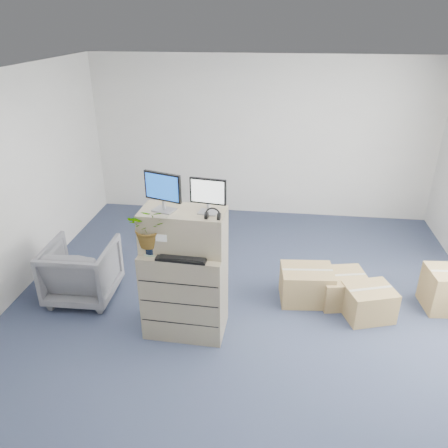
{
  "coord_description": "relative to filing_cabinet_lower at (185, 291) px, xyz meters",
  "views": [
    {
      "loc": [
        0.3,
        -4.06,
        3.36
      ],
      "look_at": [
        -0.27,
        0.4,
        1.2
      ],
      "focal_mm": 35.0,
      "sensor_mm": 36.0,
      "label": 1
    }
  ],
  "objects": [
    {
      "name": "phone_dock",
      "position": [
        -0.03,
        0.06,
        0.58
      ],
      "size": [
        0.07,
        0.06,
        0.15
      ],
      "rotation": [
        0.0,
        0.0,
        -0.04
      ],
      "color": "silver",
      "rests_on": "filing_cabinet_lower"
    },
    {
      "name": "ground",
      "position": [
        0.66,
        0.02,
        -0.53
      ],
      "size": [
        7.0,
        7.0,
        0.0
      ],
      "primitive_type": "plane",
      "color": "#29314B",
      "rests_on": "ground"
    },
    {
      "name": "wall_back",
      "position": [
        0.66,
        3.53,
        0.87
      ],
      "size": [
        6.0,
        0.02,
        2.8
      ],
      "primitive_type": "cube",
      "color": "silver",
      "rests_on": "ground"
    },
    {
      "name": "office_chair",
      "position": [
        -1.46,
        0.48,
        -0.1
      ],
      "size": [
        0.85,
        0.8,
        0.85
      ],
      "primitive_type": "imported",
      "rotation": [
        0.0,
        0.0,
        3.17
      ],
      "color": "slate",
      "rests_on": "ground"
    },
    {
      "name": "monitor_left",
      "position": [
        -0.19,
        0.02,
        1.21
      ],
      "size": [
        0.41,
        0.22,
        0.42
      ],
      "rotation": [
        0.0,
        0.0,
        -0.32
      ],
      "color": "#99999E",
      "rests_on": "filing_cabinet_upper"
    },
    {
      "name": "filing_cabinet_lower",
      "position": [
        0.0,
        0.0,
        0.0
      ],
      "size": [
        0.92,
        0.59,
        1.05
      ],
      "primitive_type": "cube",
      "rotation": [
        0.0,
        0.0,
        -0.04
      ],
      "color": "tan",
      "rests_on": "ground"
    },
    {
      "name": "mouse",
      "position": [
        0.36,
        -0.13,
        0.54
      ],
      "size": [
        0.11,
        0.08,
        0.03
      ],
      "primitive_type": "ellipsoid",
      "rotation": [
        0.0,
        0.0,
        -0.17
      ],
      "color": "silver",
      "rests_on": "filing_cabinet_lower"
    },
    {
      "name": "headphones",
      "position": [
        0.34,
        -0.1,
        1.02
      ],
      "size": [
        0.16,
        0.02,
        0.16
      ],
      "primitive_type": "torus",
      "rotation": [
        1.57,
        0.0,
        -0.04
      ],
      "color": "black",
      "rests_on": "filing_cabinet_upper"
    },
    {
      "name": "tissue_box",
      "position": [
        0.3,
        0.09,
        0.63
      ],
      "size": [
        0.24,
        0.13,
        0.09
      ],
      "primitive_type": "cube",
      "rotation": [
        0.0,
        0.0,
        0.06
      ],
      "color": "#45A6EB",
      "rests_on": "external_drive"
    },
    {
      "name": "filing_cabinet_upper",
      "position": [
        0.0,
        0.05,
        0.75
      ],
      "size": [
        0.92,
        0.49,
        0.45
      ],
      "primitive_type": "cube",
      "rotation": [
        0.0,
        0.0,
        -0.04
      ],
      "color": "tan",
      "rests_on": "filing_cabinet_lower"
    },
    {
      "name": "keyboard",
      "position": [
        0.03,
        -0.17,
        0.54
      ],
      "size": [
        0.54,
        0.25,
        0.03
      ],
      "primitive_type": "cube",
      "rotation": [
        0.0,
        0.0,
        -0.05
      ],
      "color": "black",
      "rests_on": "filing_cabinet_lower"
    },
    {
      "name": "water_bottle",
      "position": [
        0.09,
        0.08,
        0.67
      ],
      "size": [
        0.08,
        0.08,
        0.29
      ],
      "primitive_type": "cylinder",
      "color": "gray",
      "rests_on": "filing_cabinet_lower"
    },
    {
      "name": "cardboard_boxes",
      "position": [
        2.28,
        0.75,
        -0.3
      ],
      "size": [
        2.58,
        0.91,
        0.53
      ],
      "color": "#A2874E",
      "rests_on": "ground"
    },
    {
      "name": "potted_plant",
      "position": [
        -0.32,
        -0.09,
        0.78
      ],
      "size": [
        0.43,
        0.48,
        0.44
      ],
      "rotation": [
        0.0,
        0.0,
        -0.04
      ],
      "color": "#91A887",
      "rests_on": "filing_cabinet_lower"
    },
    {
      "name": "external_drive",
      "position": [
        0.34,
        0.15,
        0.56
      ],
      "size": [
        0.23,
        0.2,
        0.06
      ],
      "primitive_type": "cube",
      "rotation": [
        0.0,
        0.0,
        0.29
      ],
      "color": "black",
      "rests_on": "filing_cabinet_lower"
    },
    {
      "name": "monitor_right",
      "position": [
        0.28,
        0.02,
        1.19
      ],
      "size": [
        0.38,
        0.17,
        0.38
      ],
      "rotation": [
        0.0,
        0.0,
        -0.15
      ],
      "color": "#99999E",
      "rests_on": "filing_cabinet_upper"
    }
  ]
}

